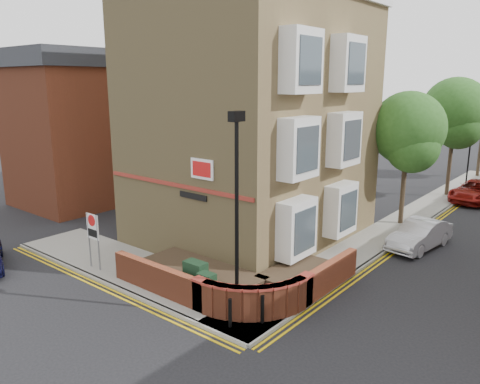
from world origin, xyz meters
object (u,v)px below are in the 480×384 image
Objects in this scene: lamppost at (237,215)px; utility_cabinet_large at (196,278)px; silver_car_near at (420,235)px; zone_sign at (93,231)px.

lamppost is 5.25× the size of utility_cabinet_large.
lamppost is at bearing -95.42° from silver_car_near.
lamppost is 1.65× the size of silver_car_near.
silver_car_near is (2.33, 9.90, -2.72)m from lamppost.
utility_cabinet_large reaches higher than silver_car_near.
lamppost is 3.24m from utility_cabinet_large.
utility_cabinet_large is at bearing -105.53° from silver_car_near.
utility_cabinet_large is 0.31× the size of silver_car_near.
zone_sign is 0.58× the size of silver_car_near.
utility_cabinet_large is 4.86m from zone_sign.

